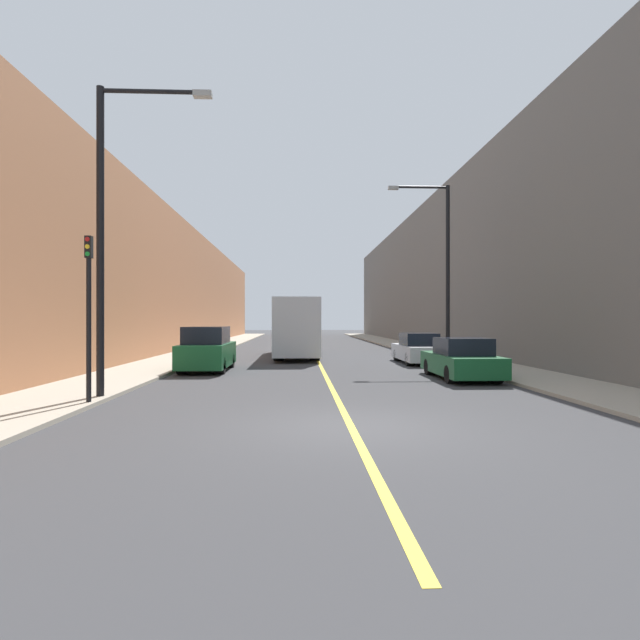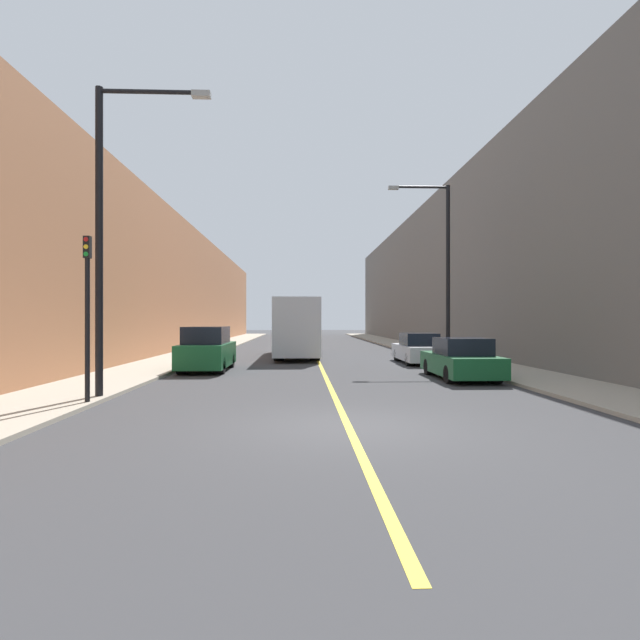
{
  "view_description": "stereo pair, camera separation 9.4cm",
  "coord_description": "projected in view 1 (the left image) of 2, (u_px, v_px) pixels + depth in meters",
  "views": [
    {
      "loc": [
        -1.07,
        -9.91,
        2.13
      ],
      "look_at": [
        -0.0,
        13.84,
        2.15
      ],
      "focal_mm": 28.0,
      "sensor_mm": 36.0,
      "label": 1
    },
    {
      "loc": [
        -0.97,
        -9.92,
        2.13
      ],
      "look_at": [
        -0.0,
        13.84,
        2.15
      ],
      "focal_mm": 28.0,
      "sensor_mm": 36.0,
      "label": 2
    }
  ],
  "objects": [
    {
      "name": "ground_plane",
      "position": [
        351.0,
        427.0,
        9.95
      ],
      "size": [
        200.0,
        200.0,
        0.0
      ],
      "primitive_type": "plane",
      "color": "#38383A"
    },
    {
      "name": "sidewalk_left",
      "position": [
        216.0,
        346.0,
        39.58
      ],
      "size": [
        3.03,
        72.0,
        0.11
      ],
      "primitive_type": "cube",
      "color": "#A89E8C",
      "rests_on": "ground"
    },
    {
      "name": "sidewalk_right",
      "position": [
        404.0,
        346.0,
        40.26
      ],
      "size": [
        3.03,
        72.0,
        0.11
      ],
      "primitive_type": "cube",
      "color": "#A89E8C",
      "rests_on": "ground"
    },
    {
      "name": "building_row_left",
      "position": [
        171.0,
        289.0,
        39.43
      ],
      "size": [
        4.0,
        72.0,
        9.29
      ],
      "primitive_type": "cube",
      "color": "#B2724C",
      "rests_on": "ground"
    },
    {
      "name": "building_row_right",
      "position": [
        447.0,
        275.0,
        40.42
      ],
      "size": [
        4.0,
        72.0,
        11.64
      ],
      "primitive_type": "cube",
      "color": "#66605B",
      "rests_on": "ground"
    },
    {
      "name": "road_center_line",
      "position": [
        311.0,
        347.0,
        39.92
      ],
      "size": [
        0.16,
        72.0,
        0.01
      ],
      "primitive_type": "cube",
      "color": "gold",
      "rests_on": "ground"
    },
    {
      "name": "bus",
      "position": [
        297.0,
        327.0,
        29.46
      ],
      "size": [
        2.42,
        10.41,
        3.29
      ],
      "color": "silver",
      "rests_on": "ground"
    },
    {
      "name": "parked_suv_left",
      "position": [
        207.0,
        350.0,
        21.01
      ],
      "size": [
        1.86,
        4.44,
        1.87
      ],
      "color": "#145128",
      "rests_on": "ground"
    },
    {
      "name": "car_right_near",
      "position": [
        461.0,
        360.0,
        18.13
      ],
      "size": [
        1.88,
        4.38,
        1.5
      ],
      "color": "#145128",
      "rests_on": "ground"
    },
    {
      "name": "car_right_mid",
      "position": [
        418.0,
        350.0,
        24.72
      ],
      "size": [
        1.79,
        4.57,
        1.5
      ],
      "color": "silver",
      "rests_on": "ground"
    },
    {
      "name": "street_lamp_left",
      "position": [
        111.0,
        219.0,
        13.34
      ],
      "size": [
        3.06,
        0.24,
        8.28
      ],
      "color": "black",
      "rests_on": "sidewalk_left"
    },
    {
      "name": "street_lamp_right",
      "position": [
        443.0,
        261.0,
        24.61
      ],
      "size": [
        3.06,
        0.24,
        8.69
      ],
      "color": "black",
      "rests_on": "sidewalk_right"
    },
    {
      "name": "traffic_light",
      "position": [
        89.0,
        311.0,
        12.35
      ],
      "size": [
        0.16,
        0.18,
        4.12
      ],
      "color": "black",
      "rests_on": "sidewalk_left"
    }
  ]
}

